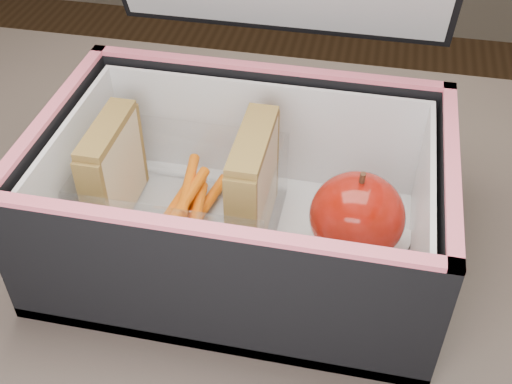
% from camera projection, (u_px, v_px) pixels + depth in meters
% --- Properties ---
extents(kitchen_table, '(1.20, 0.80, 0.75)m').
position_uv_depth(kitchen_table, '(197.00, 339.00, 0.62)').
color(kitchen_table, brown).
rests_on(kitchen_table, ground).
extents(lunch_bag, '(0.33, 0.31, 0.33)m').
position_uv_depth(lunch_bag, '(243.00, 187.00, 0.54)').
color(lunch_bag, black).
rests_on(lunch_bag, kitchen_table).
extents(plastic_tub, '(0.17, 0.12, 0.07)m').
position_uv_depth(plastic_tub, '(183.00, 192.00, 0.57)').
color(plastic_tub, white).
rests_on(plastic_tub, lunch_bag).
extents(sandwich_left, '(0.02, 0.09, 0.10)m').
position_uv_depth(sandwich_left, '(113.00, 170.00, 0.57)').
color(sandwich_left, beige).
rests_on(sandwich_left, plastic_tub).
extents(sandwich_right, '(0.03, 0.09, 0.10)m').
position_uv_depth(sandwich_right, '(253.00, 185.00, 0.55)').
color(sandwich_right, beige).
rests_on(sandwich_right, plastic_tub).
extents(carrot_sticks, '(0.05, 0.11, 0.03)m').
position_uv_depth(carrot_sticks, '(191.00, 204.00, 0.58)').
color(carrot_sticks, orange).
rests_on(carrot_sticks, plastic_tub).
extents(paper_napkin, '(0.10, 0.10, 0.01)m').
position_uv_depth(paper_napkin, '(355.00, 251.00, 0.56)').
color(paper_napkin, white).
rests_on(paper_napkin, lunch_bag).
extents(red_apple, '(0.09, 0.09, 0.08)m').
position_uv_depth(red_apple, '(357.00, 216.00, 0.53)').
color(red_apple, '#7F0C00').
rests_on(red_apple, paper_napkin).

